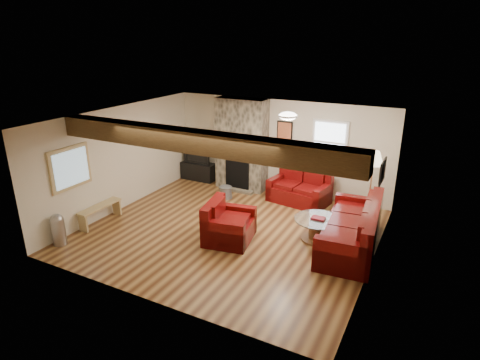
% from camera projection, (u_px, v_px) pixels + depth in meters
% --- Properties ---
extents(room, '(8.00, 8.00, 8.00)m').
position_uv_depth(room, '(230.00, 177.00, 8.38)').
color(room, '#4E2A14').
rests_on(room, ground).
extents(floor, '(6.00, 6.00, 0.00)m').
position_uv_depth(floor, '(230.00, 231.00, 8.80)').
color(floor, '#4E2A14').
rests_on(floor, ground).
extents(oak_beam, '(6.00, 0.36, 0.38)m').
position_uv_depth(oak_beam, '(195.00, 141.00, 6.97)').
color(oak_beam, '#311F0E').
rests_on(oak_beam, room).
extents(chimney_breast, '(1.40, 0.67, 2.50)m').
position_uv_depth(chimney_breast, '(241.00, 146.00, 10.90)').
color(chimney_breast, '#322E27').
rests_on(chimney_breast, floor).
extents(back_window, '(0.90, 0.08, 1.10)m').
position_uv_depth(back_window, '(330.00, 142.00, 9.96)').
color(back_window, white).
rests_on(back_window, room).
extents(hatch_window, '(0.08, 1.00, 0.90)m').
position_uv_depth(hatch_window, '(70.00, 168.00, 8.33)').
color(hatch_window, tan).
rests_on(hatch_window, room).
extents(ceiling_dome, '(0.40, 0.40, 0.18)m').
position_uv_depth(ceiling_dome, '(288.00, 117.00, 8.34)').
color(ceiling_dome, silver).
rests_on(ceiling_dome, room).
extents(artwork_back, '(0.42, 0.06, 0.52)m').
position_uv_depth(artwork_back, '(285.00, 131.00, 10.42)').
color(artwork_back, black).
rests_on(artwork_back, room).
extents(artwork_right, '(0.06, 0.55, 0.42)m').
position_uv_depth(artwork_right, '(382.00, 171.00, 7.18)').
color(artwork_right, black).
rests_on(artwork_right, room).
extents(sofa_three, '(1.20, 2.48, 0.93)m').
position_uv_depth(sofa_three, '(351.00, 226.00, 7.99)').
color(sofa_three, '#430408').
rests_on(sofa_three, floor).
extents(loveseat, '(1.60, 1.07, 0.79)m').
position_uv_depth(loveseat, '(299.00, 188.00, 10.19)').
color(loveseat, '#430408').
rests_on(loveseat, floor).
extents(armchair_red, '(1.08, 1.18, 0.84)m').
position_uv_depth(armchair_red, '(229.00, 222.00, 8.28)').
color(armchair_red, '#430408').
rests_on(armchair_red, floor).
extents(coffee_table, '(0.99, 0.99, 0.52)m').
position_uv_depth(coffee_table, '(317.00, 229.00, 8.34)').
color(coffee_table, '#4E3219').
rests_on(coffee_table, floor).
extents(tv_cabinet, '(1.03, 0.41, 0.51)m').
position_uv_depth(tv_cabinet, '(199.00, 171.00, 11.89)').
color(tv_cabinet, black).
rests_on(tv_cabinet, floor).
extents(television, '(0.86, 0.11, 0.50)m').
position_uv_depth(television, '(198.00, 155.00, 11.72)').
color(television, black).
rests_on(television, tv_cabinet).
extents(floor_lamp, '(0.43, 0.43, 1.68)m').
position_uv_depth(floor_lamp, '(373.00, 162.00, 8.77)').
color(floor_lamp, '#B2864A').
rests_on(floor_lamp, floor).
extents(pine_bench, '(0.26, 1.12, 0.42)m').
position_uv_depth(pine_bench, '(101.00, 214.00, 9.13)').
color(pine_bench, tan).
rests_on(pine_bench, floor).
extents(pedal_bin, '(0.35, 0.35, 0.67)m').
position_uv_depth(pedal_bin, '(58.00, 229.00, 8.13)').
color(pedal_bin, '#9B9CA0').
rests_on(pedal_bin, floor).
extents(coal_bucket, '(0.34, 0.34, 0.32)m').
position_uv_depth(coal_bucket, '(226.00, 192.00, 10.55)').
color(coal_bucket, slate).
rests_on(coal_bucket, floor).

